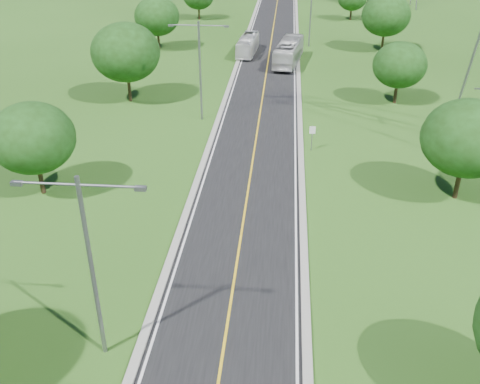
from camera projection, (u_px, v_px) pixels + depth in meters
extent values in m
plane|color=#244814|center=(265.00, 79.00, 68.73)|extent=(260.00, 260.00, 0.00)
cube|color=black|center=(267.00, 66.00, 73.96)|extent=(8.00, 150.00, 0.06)
cube|color=gray|center=(237.00, 65.00, 74.24)|extent=(0.50, 150.00, 0.22)
cube|color=gray|center=(298.00, 66.00, 73.60)|extent=(0.50, 150.00, 0.22)
cylinder|color=slate|center=(312.00, 138.00, 48.53)|extent=(0.08, 0.08, 2.40)
cube|color=white|center=(312.00, 130.00, 48.12)|extent=(0.55, 0.04, 0.70)
cylinder|color=slate|center=(92.00, 272.00, 24.83)|extent=(0.22, 0.22, 10.00)
cylinder|color=slate|center=(46.00, 183.00, 22.73)|extent=(2.80, 0.12, 0.12)
cylinder|color=slate|center=(110.00, 186.00, 22.52)|extent=(2.80, 0.12, 0.12)
cube|color=slate|center=(17.00, 183.00, 22.86)|extent=(0.50, 0.25, 0.18)
cube|color=slate|center=(141.00, 188.00, 22.44)|extent=(0.50, 0.25, 0.18)
cylinder|color=slate|center=(200.00, 72.00, 53.68)|extent=(0.22, 0.22, 10.00)
cylinder|color=slate|center=(184.00, 25.00, 51.58)|extent=(2.80, 0.12, 0.12)
cylinder|color=slate|center=(213.00, 26.00, 51.36)|extent=(2.80, 0.12, 0.12)
cube|color=slate|center=(171.00, 25.00, 51.70)|extent=(0.50, 0.25, 0.18)
cube|color=slate|center=(226.00, 26.00, 51.29)|extent=(0.50, 0.25, 0.18)
cylinder|color=slate|center=(311.00, 13.00, 81.60)|extent=(0.22, 0.22, 10.00)
cylinder|color=black|center=(41.00, 177.00, 41.33)|extent=(0.36, 0.36, 2.70)
ellipsoid|color=#18350E|center=(33.00, 138.00, 39.75)|extent=(6.30, 6.30, 5.36)
cylinder|color=black|center=(129.00, 87.00, 60.35)|extent=(0.36, 0.36, 3.24)
ellipsoid|color=#18350E|center=(126.00, 52.00, 58.45)|extent=(7.56, 7.56, 6.43)
cylinder|color=black|center=(159.00, 40.00, 81.57)|extent=(0.36, 0.36, 2.88)
ellipsoid|color=#18350E|center=(157.00, 16.00, 79.88)|extent=(6.72, 6.72, 5.71)
cylinder|color=black|center=(199.00, 13.00, 102.44)|extent=(0.36, 0.36, 2.52)
cylinder|color=black|center=(458.00, 181.00, 40.60)|extent=(0.36, 0.36, 2.88)
ellipsoid|color=#18350E|center=(468.00, 138.00, 38.91)|extent=(6.72, 6.72, 5.71)
cylinder|color=black|center=(396.00, 92.00, 59.99)|extent=(0.36, 0.36, 2.52)
ellipsoid|color=#18350E|center=(400.00, 65.00, 58.51)|extent=(5.88, 5.88, 5.00)
cylinder|color=black|center=(383.00, 41.00, 80.68)|extent=(0.36, 0.36, 3.06)
ellipsoid|color=#18350E|center=(386.00, 15.00, 78.89)|extent=(7.14, 7.14, 6.07)
cylinder|color=black|center=(351.00, 14.00, 102.02)|extent=(0.36, 0.36, 2.34)
imported|color=beige|center=(289.00, 52.00, 74.20)|extent=(4.33, 11.83, 3.22)
imported|color=silver|center=(248.00, 45.00, 79.04)|extent=(2.89, 9.65, 2.65)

